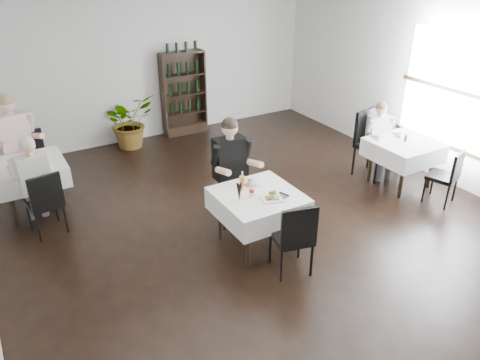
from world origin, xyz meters
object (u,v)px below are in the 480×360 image
Objects in this scene: wine_shelf at (184,94)px; main_table at (258,204)px; diner_main at (233,164)px; potted_tree at (129,121)px.

main_table is at bearing -101.78° from wine_shelf.
wine_shelf reaches higher than diner_main.
diner_main reaches higher than main_table.
wine_shelf is 1.67× the size of potted_tree.
wine_shelf is 1.30m from potted_tree.
diner_main reaches higher than potted_tree.
potted_tree is at bearing 94.77° from main_table.
diner_main is at bearing -84.05° from potted_tree.
potted_tree is 0.67× the size of diner_main.
main_table is at bearing -85.23° from potted_tree.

